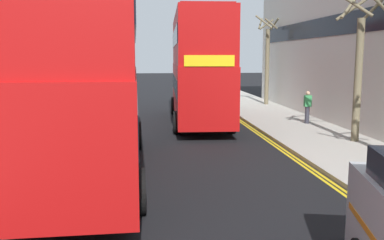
# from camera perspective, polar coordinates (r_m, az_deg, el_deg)

# --- Properties ---
(sidewalk_right) EXTENTS (4.00, 80.00, 0.14)m
(sidewalk_right) POSITION_cam_1_polar(r_m,az_deg,el_deg) (17.87, 17.76, -2.83)
(sidewalk_right) COLOR #ADA89E
(sidewalk_right) RESTS_ON ground
(kerb_line_outer) EXTENTS (0.10, 56.00, 0.01)m
(kerb_line_outer) POSITION_cam_1_polar(r_m,az_deg,el_deg) (15.30, 13.53, -4.78)
(kerb_line_outer) COLOR yellow
(kerb_line_outer) RESTS_ON ground
(kerb_line_inner) EXTENTS (0.10, 56.00, 0.01)m
(kerb_line_inner) POSITION_cam_1_polar(r_m,az_deg,el_deg) (15.25, 12.96, -4.81)
(kerb_line_inner) COLOR yellow
(kerb_line_inner) RESTS_ON ground
(double_decker_bus_away) EXTENTS (3.01, 10.87, 5.64)m
(double_decker_bus_away) POSITION_cam_1_polar(r_m,az_deg,el_deg) (12.52, -13.25, 6.32)
(double_decker_bus_away) COLOR #B20F0F
(double_decker_bus_away) RESTS_ON ground
(double_decker_bus_oncoming) EXTENTS (3.13, 10.90, 5.64)m
(double_decker_bus_oncoming) POSITION_cam_1_polar(r_m,az_deg,el_deg) (22.29, 0.91, 7.40)
(double_decker_bus_oncoming) COLOR #B20F0F
(double_decker_bus_oncoming) RESTS_ON ground
(pedestrian_far) EXTENTS (0.34, 0.22, 1.62)m
(pedestrian_far) POSITION_cam_1_polar(r_m,az_deg,el_deg) (21.96, 15.21, 1.74)
(pedestrian_far) COLOR #2D2D38
(pedestrian_far) RESTS_ON sidewalk_right
(street_tree_near) EXTENTS (1.60, 1.70, 6.11)m
(street_tree_near) POSITION_cam_1_polar(r_m,az_deg,el_deg) (30.19, 10.03, 7.96)
(street_tree_near) COLOR #6B6047
(street_tree_near) RESTS_ON sidewalk_right
(street_tree_far) EXTENTS (1.81, 1.99, 5.90)m
(street_tree_far) POSITION_cam_1_polar(r_m,az_deg,el_deg) (17.80, 21.49, 6.87)
(street_tree_far) COLOR #6B6047
(street_tree_far) RESTS_ON sidewalk_right
(street_tree_distant) EXTENTS (1.52, 1.44, 5.96)m
(street_tree_distant) POSITION_cam_1_polar(r_m,az_deg,el_deg) (34.54, 3.59, 7.62)
(street_tree_distant) COLOR #6B6047
(street_tree_distant) RESTS_ON sidewalk_right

